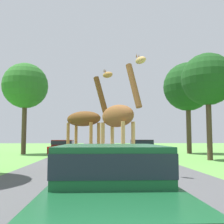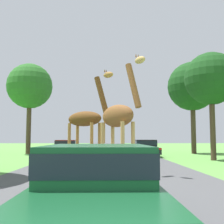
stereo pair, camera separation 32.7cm
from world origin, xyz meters
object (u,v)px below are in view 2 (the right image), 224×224
giraffe_near_road (119,117)px  car_lead_maroon (97,185)px  tree_centre_back (30,87)px  tree_right_cluster (192,87)px  car_queue_right (66,147)px  car_queue_left (145,147)px  tree_mid_field (211,79)px  giraffe_companion (86,120)px

giraffe_near_road → car_lead_maroon: size_ratio=1.04×
tree_centre_back → tree_right_cluster: tree_right_cluster is taller
car_lead_maroon → car_queue_right: size_ratio=1.10×
tree_right_cluster → car_queue_left: bearing=-144.7°
car_queue_right → tree_mid_field: size_ratio=0.59×
giraffe_near_road → tree_right_cluster: size_ratio=0.56×
giraffe_companion → car_lead_maroon: giraffe_companion is taller
car_lead_maroon → car_queue_right: bearing=99.3°
tree_right_cluster → tree_mid_field: (-1.27, -8.19, -0.99)m
car_lead_maroon → tree_centre_back: size_ratio=0.56×
car_queue_right → tree_centre_back: bearing=138.6°
car_queue_left → tree_mid_field: (3.98, -4.47, 4.82)m
car_queue_left → tree_right_cluster: (5.25, 3.72, 5.81)m
giraffe_near_road → car_lead_maroon: 7.98m
tree_right_cluster → tree_mid_field: bearing=-98.8°
car_queue_right → car_lead_maroon: bearing=-80.7°
giraffe_near_road → car_queue_left: bearing=-140.4°
giraffe_near_road → car_queue_right: giraffe_near_road is taller
car_queue_right → tree_right_cluster: (11.75, 3.84, 5.81)m
car_queue_left → tree_right_cluster: 8.67m
car_queue_left → tree_centre_back: bearing=161.7°
giraffe_companion → car_queue_right: bearing=-129.7°
car_lead_maroon → tree_mid_field: size_ratio=0.65×
giraffe_companion → tree_centre_back: (-6.33, 12.47, 4.02)m
car_lead_maroon → tree_centre_back: (-7.17, 22.27, 5.69)m
giraffe_companion → tree_mid_field: bearing=154.8°
giraffe_companion → car_lead_maroon: (0.85, -9.80, -1.68)m
tree_centre_back → tree_mid_field: bearing=-28.6°
tree_mid_field → giraffe_near_road: bearing=-135.7°
giraffe_near_road → tree_centre_back: size_ratio=0.58×
tree_right_cluster → tree_mid_field: size_ratio=1.21×
tree_centre_back → tree_right_cluster: 15.86m
tree_right_cluster → giraffe_near_road: bearing=-118.4°
giraffe_near_road → car_lead_maroon: bearing=48.1°
giraffe_companion → car_queue_right: (-2.22, 8.85, -1.69)m
tree_mid_field → car_queue_right: bearing=157.5°
car_lead_maroon → car_queue_right: (-3.07, 18.65, -0.02)m
car_lead_maroon → tree_centre_back: tree_centre_back is taller
giraffe_near_road → car_queue_right: 11.64m
car_lead_maroon → car_queue_left: 19.08m
car_queue_left → giraffe_companion: bearing=-115.5°
tree_centre_back → tree_mid_field: (14.59, -7.97, -0.90)m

